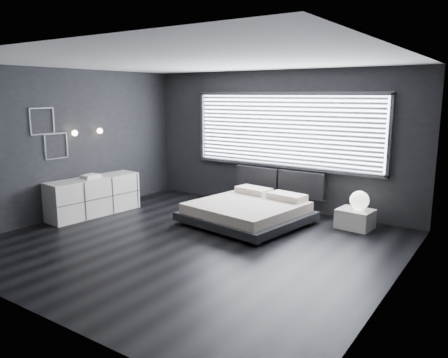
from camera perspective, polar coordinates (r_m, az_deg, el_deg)
The scene contains 12 objects.
room at distance 6.70m, azimuth -4.10°, elevation 3.04°, with size 6.04×6.00×2.80m.
window at distance 8.84m, azimuth 7.87°, elevation 6.29°, with size 4.14×0.09×1.52m.
headboard at distance 8.96m, azimuth 7.18°, elevation -0.35°, with size 1.96×0.16×0.52m.
sconce_near at distance 8.78m, azimuth -18.93°, elevation 5.70°, with size 0.18×0.11×0.11m.
sconce_far at distance 9.15m, azimuth -15.93°, elevation 6.07°, with size 0.18×0.11×0.11m.
wall_art_upper at distance 8.49m, azimuth -22.66°, elevation 6.98°, with size 0.01×0.48×0.48m.
wall_art_lower at distance 8.67m, azimuth -21.05°, elevation 4.03°, with size 0.01×0.48×0.48m.
bed at distance 8.00m, azimuth 3.15°, elevation -4.15°, with size 2.20×2.13×0.50m.
nightstand at distance 8.04m, azimuth 16.75°, elevation -5.00°, with size 0.58×0.49×0.34m, color silver.
orb_lamp at distance 7.98m, azimuth 17.27°, elevation -2.67°, with size 0.33×0.33×0.33m, color white.
dresser at distance 8.89m, azimuth -16.63°, elevation -2.15°, with size 0.70×1.89×0.74m.
book_stack at distance 8.76m, azimuth -16.99°, elevation 0.33°, with size 0.29×0.36×0.07m.
Camera 1 is at (4.11, -5.20, 2.33)m, focal length 35.00 mm.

